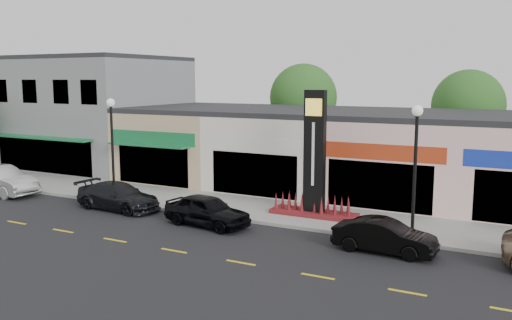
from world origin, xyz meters
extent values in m
plane|color=black|center=(0.00, 0.00, 0.00)|extent=(120.00, 120.00, 0.00)
cube|color=gray|center=(0.00, 4.35, 0.07)|extent=(52.00, 4.30, 0.15)
cube|color=gray|center=(0.00, 2.10, 0.07)|extent=(52.00, 0.20, 0.15)
cube|color=slate|center=(-18.00, 11.50, 4.00)|extent=(12.00, 10.00, 8.00)
cube|color=#262628|center=(-18.00, 11.50, 8.15)|extent=(12.00, 10.00, 0.30)
cube|color=black|center=(-18.00, 6.55, 1.40)|extent=(9.00, 0.10, 2.40)
cube|color=#176B3A|center=(-18.00, 6.05, 2.70)|extent=(9.50, 1.00, 0.14)
cube|color=black|center=(-22.00, 6.55, 5.80)|extent=(1.40, 0.10, 1.60)
cube|color=black|center=(-19.00, 6.55, 5.80)|extent=(1.40, 0.10, 1.60)
cube|color=black|center=(-16.00, 6.55, 5.80)|extent=(1.40, 0.10, 1.60)
cube|color=black|center=(-13.50, 6.55, 5.80)|extent=(1.40, 0.10, 1.60)
cube|color=tan|center=(-8.50, 11.50, 2.25)|extent=(7.00, 10.00, 4.50)
cube|color=#262628|center=(-8.50, 11.50, 4.65)|extent=(7.00, 10.00, 0.30)
cube|color=black|center=(-8.50, 6.55, 1.40)|extent=(5.25, 0.10, 2.40)
cube|color=#176B3A|center=(-8.50, 6.55, 3.10)|extent=(6.30, 0.12, 0.80)
cube|color=#176B3A|center=(-8.50, 6.10, 2.70)|extent=(5.60, 0.90, 0.12)
cube|color=beige|center=(-1.50, 11.50, 2.25)|extent=(7.00, 10.00, 4.50)
cube|color=#262628|center=(-1.50, 11.50, 4.65)|extent=(7.00, 10.00, 0.30)
cube|color=black|center=(-1.50, 6.55, 1.40)|extent=(5.25, 0.10, 2.40)
cube|color=silver|center=(-1.50, 6.55, 3.10)|extent=(6.30, 0.12, 0.80)
cube|color=beige|center=(5.50, 11.50, 2.25)|extent=(7.00, 10.00, 4.50)
cube|color=#262628|center=(5.50, 11.50, 4.65)|extent=(7.00, 10.00, 0.30)
cube|color=black|center=(5.50, 6.55, 1.40)|extent=(5.25, 0.10, 2.40)
cube|color=#B53718|center=(5.50, 6.55, 3.10)|extent=(6.30, 0.12, 0.80)
cylinder|color=#382619|center=(-4.00, 19.50, 1.57)|extent=(0.36, 0.36, 3.15)
sphere|color=#255019|center=(-4.00, 19.50, 5.23)|extent=(5.20, 5.20, 5.20)
cylinder|color=#382619|center=(8.00, 19.50, 1.49)|extent=(0.36, 0.36, 2.97)
sphere|color=#255019|center=(8.00, 19.50, 4.89)|extent=(4.80, 4.80, 4.80)
cylinder|color=black|center=(-8.00, 2.50, 0.30)|extent=(0.32, 0.32, 0.30)
cylinder|color=black|center=(-8.00, 2.50, 2.80)|extent=(0.14, 0.14, 5.00)
sphere|color=silver|center=(-8.00, 2.50, 5.40)|extent=(0.44, 0.44, 0.44)
cylinder|color=black|center=(8.00, 2.50, 0.30)|extent=(0.32, 0.32, 0.30)
cylinder|color=black|center=(8.00, 2.50, 2.80)|extent=(0.14, 0.14, 5.00)
sphere|color=silver|center=(8.00, 2.50, 5.40)|extent=(0.44, 0.44, 0.44)
cube|color=maroon|center=(3.00, 4.20, 0.25)|extent=(4.20, 1.30, 0.20)
cube|color=black|center=(3.00, 4.20, 3.15)|extent=(1.00, 0.40, 6.00)
cube|color=yellow|center=(3.00, 3.98, 5.35)|extent=(0.80, 0.05, 0.80)
cube|color=silver|center=(3.00, 3.98, 3.15)|extent=(0.12, 0.04, 3.00)
imported|color=silver|center=(-15.11, 0.82, 0.83)|extent=(1.91, 5.08, 1.66)
imported|color=black|center=(-6.59, 1.24, 0.69)|extent=(2.19, 4.84, 1.38)
imported|color=black|center=(-0.82, 0.69, 0.72)|extent=(2.22, 4.40, 1.44)
imported|color=black|center=(7.34, 0.61, 0.65)|extent=(1.52, 3.98, 1.30)
camera|label=1|loc=(12.29, -19.58, 6.66)|focal=38.00mm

